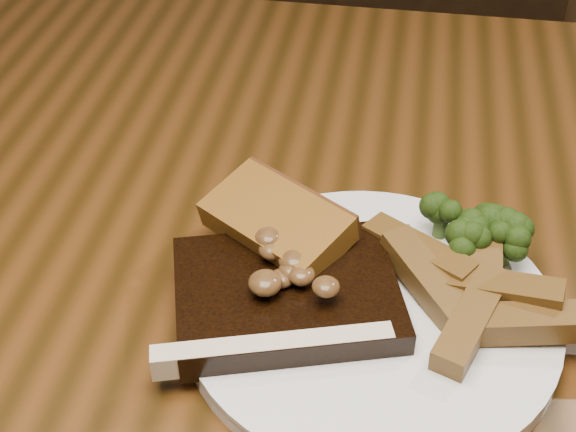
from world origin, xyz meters
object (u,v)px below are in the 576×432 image
object	(u,v)px
garlic_bread	(277,242)
chair_far	(396,108)
steak	(287,295)
potato_wedges	(469,300)
dining_table	(272,333)
plate	(371,316)

from	to	relation	value
garlic_bread	chair_far	bearing A→B (deg)	117.12
steak	potato_wedges	xyz separation A→B (m)	(0.13, 0.02, 0.00)
dining_table	chair_far	world-z (taller)	chair_far
plate	garlic_bread	bearing A→B (deg)	147.69
dining_table	garlic_bread	bearing A→B (deg)	-58.79
dining_table	steak	xyz separation A→B (m)	(0.02, -0.07, 0.12)
chair_far	steak	xyz separation A→B (m)	(-0.06, -0.75, 0.31)
chair_far	steak	size ratio (longest dim) A/B	5.56
plate	garlic_bread	size ratio (longest dim) A/B	2.46
plate	potato_wedges	size ratio (longest dim) A/B	2.28
chair_far	garlic_bread	size ratio (longest dim) A/B	7.97
garlic_bread	potato_wedges	size ratio (longest dim) A/B	0.93
potato_wedges	plate	bearing A→B (deg)	-171.97
chair_far	plate	distance (m)	0.80
chair_far	potato_wedges	xyz separation A→B (m)	(0.07, -0.74, 0.31)
steak	potato_wedges	distance (m)	0.13
garlic_bread	potato_wedges	world-z (taller)	same
dining_table	garlic_bread	xyz separation A→B (m)	(0.01, -0.01, 0.12)
dining_table	chair_far	size ratio (longest dim) A/B	1.87
chair_far	plate	bearing A→B (deg)	86.72
steak	potato_wedges	bearing A→B (deg)	-10.05
chair_far	garlic_bread	world-z (taller)	chair_far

